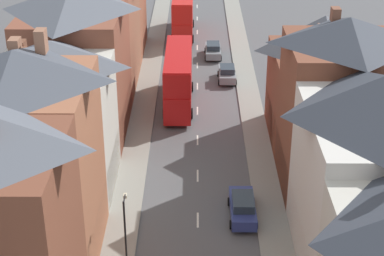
# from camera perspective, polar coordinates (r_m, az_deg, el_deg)

# --- Properties ---
(pavement_left) EXTENTS (2.20, 104.00, 0.14)m
(pavement_left) POSITION_cam_1_polar(r_m,az_deg,el_deg) (57.01, -4.64, -0.08)
(pavement_left) COLOR gray
(pavement_left) RESTS_ON ground
(pavement_right) EXTENTS (2.20, 104.00, 0.14)m
(pavement_right) POSITION_cam_1_polar(r_m,az_deg,el_deg) (57.04, 5.62, -0.10)
(pavement_right) COLOR gray
(pavement_right) RESTS_ON ground
(centre_line_dashes) EXTENTS (0.14, 97.80, 0.01)m
(centre_line_dashes) POSITION_cam_1_polar(r_m,az_deg,el_deg) (55.05, 0.49, -1.08)
(centre_line_dashes) COLOR silver
(centre_line_dashes) RESTS_ON ground
(terrace_row_left) EXTENTS (8.00, 76.12, 14.22)m
(terrace_row_left) POSITION_cam_1_polar(r_m,az_deg,el_deg) (44.84, -12.59, 0.52)
(terrace_row_left) COLOR #A36042
(terrace_row_left) RESTS_ON ground
(double_decker_bus_lead) EXTENTS (2.74, 10.80, 5.30)m
(double_decker_bus_lead) POSITION_cam_1_polar(r_m,az_deg,el_deg) (60.58, -1.22, 4.50)
(double_decker_bus_lead) COLOR red
(double_decker_bus_lead) RESTS_ON ground
(double_decker_bus_mid_street) EXTENTS (2.74, 10.80, 5.30)m
(double_decker_bus_mid_street) POSITION_cam_1_polar(r_m,az_deg,el_deg) (80.86, -0.83, 10.16)
(double_decker_bus_mid_street) COLOR red
(double_decker_bus_mid_street) RESTS_ON ground
(car_near_blue) EXTENTS (1.90, 4.59, 1.69)m
(car_near_blue) POSITION_cam_1_polar(r_m,az_deg,el_deg) (44.70, 4.52, -6.99)
(car_near_blue) COLOR navy
(car_near_blue) RESTS_ON ground
(car_near_silver) EXTENTS (1.90, 4.33, 1.68)m
(car_near_silver) POSITION_cam_1_polar(r_m,az_deg,el_deg) (73.86, 1.88, 6.95)
(car_near_silver) COLOR gray
(car_near_silver) RESTS_ON ground
(car_mid_black) EXTENTS (1.90, 4.00, 1.67)m
(car_mid_black) POSITION_cam_1_polar(r_m,az_deg,el_deg) (67.08, 3.14, 4.87)
(car_mid_black) COLOR gray
(car_mid_black) RESTS_ON ground
(street_lamp) EXTENTS (0.20, 1.12, 5.50)m
(street_lamp) POSITION_cam_1_polar(r_m,az_deg,el_deg) (38.15, -5.93, -9.25)
(street_lamp) COLOR black
(street_lamp) RESTS_ON ground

